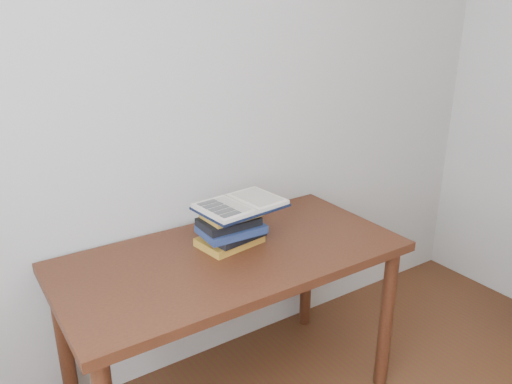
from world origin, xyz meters
TOP-DOWN VIEW (x-y plane):
  - desk at (-0.08, 1.38)m, footprint 1.37×0.69m
  - book_stack at (-0.04, 1.44)m, footprint 0.27×0.21m
  - open_book at (0.01, 1.45)m, footprint 0.37×0.27m

SIDE VIEW (x-z plane):
  - desk at x=-0.08m, z-range 0.27..1.01m
  - book_stack at x=-0.04m, z-range 0.73..0.88m
  - open_book at x=0.01m, z-range 0.89..0.91m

